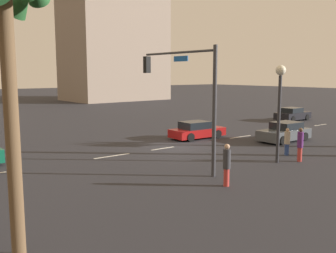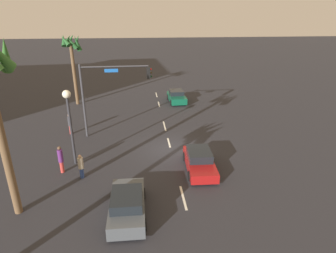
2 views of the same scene
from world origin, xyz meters
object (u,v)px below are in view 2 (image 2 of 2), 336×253
object	(u,v)px
car_0	(127,204)
palm_tree_0	(72,49)
pedestrian_0	(70,123)
traffic_signal	(106,88)
pedestrian_2	(81,166)
car_1	(177,97)
pedestrian_1	(61,159)
car_2	(199,161)
streetlamp	(69,113)

from	to	relation	value
car_0	palm_tree_0	xyz separation A→B (m)	(20.95, 6.38, 5.67)
pedestrian_0	traffic_signal	bearing A→B (deg)	-100.38
pedestrian_0	pedestrian_2	bearing A→B (deg)	-163.65
car_1	palm_tree_0	size ratio (longest dim) A/B	0.50
pedestrian_0	pedestrian_1	world-z (taller)	pedestrian_1
car_0	car_1	xyz separation A→B (m)	(20.53, -5.43, -0.01)
car_1	pedestrian_2	size ratio (longest dim) A/B	2.40
car_2	traffic_signal	size ratio (longest dim) A/B	0.71
traffic_signal	car_0	bearing A→B (deg)	-170.71
car_2	pedestrian_1	size ratio (longest dim) A/B	2.29
car_0	car_1	bearing A→B (deg)	-14.82
streetlamp	pedestrian_0	bearing A→B (deg)	14.36
car_1	pedestrian_2	bearing A→B (deg)	152.67
traffic_signal	pedestrian_1	size ratio (longest dim) A/B	3.25
traffic_signal	pedestrian_0	xyz separation A→B (m)	(0.64, 3.50, -3.30)
car_2	car_1	bearing A→B (deg)	-2.14
car_2	streetlamp	xyz separation A→B (m)	(1.72, 8.71, 3.25)
car_1	pedestrian_0	xyz separation A→B (m)	(-8.86, 10.74, 0.37)
pedestrian_0	palm_tree_0	xyz separation A→B (m)	(9.27, 1.07, 5.30)
car_1	palm_tree_0	world-z (taller)	palm_tree_0
pedestrian_2	palm_tree_0	size ratio (longest dim) A/B	0.21
car_1	pedestrian_2	xyz separation A→B (m)	(-16.46, 8.51, 0.23)
car_2	pedestrian_1	world-z (taller)	pedestrian_1
streetlamp	pedestrian_2	bearing A→B (deg)	-158.41
pedestrian_0	pedestrian_1	size ratio (longest dim) A/B	0.98
car_0	car_1	size ratio (longest dim) A/B	1.07
car_0	palm_tree_0	size ratio (longest dim) A/B	0.53
traffic_signal	palm_tree_0	world-z (taller)	palm_tree_0
streetlamp	pedestrian_0	world-z (taller)	streetlamp
car_2	traffic_signal	distance (m)	10.10
streetlamp	palm_tree_0	distance (m)	15.25
pedestrian_0	car_1	bearing A→B (deg)	-50.49
pedestrian_2	pedestrian_1	bearing A→B (deg)	59.77
car_2	car_0	bearing A→B (deg)	132.20
streetlamp	pedestrian_2	world-z (taller)	streetlamp
car_2	streetlamp	bearing A→B (deg)	78.81
streetlamp	palm_tree_0	xyz separation A→B (m)	(14.84, 2.50, 2.46)
car_0	pedestrian_2	xyz separation A→B (m)	(4.07, 3.08, 0.23)
traffic_signal	palm_tree_0	distance (m)	11.10
car_0	traffic_signal	xyz separation A→B (m)	(11.03, 1.80, 3.66)
pedestrian_2	palm_tree_0	xyz separation A→B (m)	(16.88, 3.31, 5.44)
traffic_signal	pedestrian_0	size ratio (longest dim) A/B	3.30
car_1	car_2	xyz separation A→B (m)	(-16.15, 0.60, -0.03)
traffic_signal	pedestrian_1	bearing A→B (deg)	156.06
pedestrian_1	pedestrian_2	xyz separation A→B (m)	(-0.84, -1.45, -0.16)
car_0	pedestrian_0	xyz separation A→B (m)	(11.67, 5.31, 0.36)
traffic_signal	palm_tree_0	size ratio (longest dim) A/B	0.78
streetlamp	pedestrian_0	distance (m)	6.42
pedestrian_2	palm_tree_0	distance (m)	18.04
pedestrian_2	car_1	bearing A→B (deg)	-27.33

